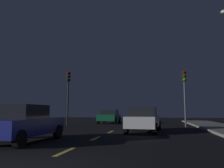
% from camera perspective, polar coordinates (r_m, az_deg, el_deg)
% --- Properties ---
extents(ground_plane, '(80.00, 80.00, 0.00)m').
position_cam_1_polar(ground_plane, '(12.02, -3.23, -12.62)').
color(ground_plane, black).
extents(lane_stripe_second, '(0.16, 1.60, 0.01)m').
position_cam_1_polar(lane_stripe_second, '(7.85, -11.21, -15.66)').
color(lane_stripe_second, '#EACC4C').
rests_on(lane_stripe_second, ground_plane).
extents(lane_stripe_third, '(0.16, 1.60, 0.01)m').
position_cam_1_polar(lane_stripe_third, '(11.44, -3.97, -12.90)').
color(lane_stripe_third, '#EACC4C').
rests_on(lane_stripe_third, ground_plane).
extents(lane_stripe_fourth, '(0.16, 1.60, 0.01)m').
position_cam_1_polar(lane_stripe_fourth, '(15.13, -0.28, -11.39)').
color(lane_stripe_fourth, '#EACC4C').
rests_on(lane_stripe_fourth, ground_plane).
extents(traffic_signal_left, '(0.32, 0.38, 4.89)m').
position_cam_1_polar(traffic_signal_left, '(21.91, -10.55, -0.85)').
color(traffic_signal_left, black).
rests_on(traffic_signal_left, ground_plane).
extents(traffic_signal_right, '(0.32, 0.38, 4.65)m').
position_cam_1_polar(traffic_signal_right, '(20.56, 17.04, -0.72)').
color(traffic_signal_right, '#4C4C51').
rests_on(traffic_signal_right, ground_plane).
extents(car_stopped_ahead, '(2.12, 4.41, 1.54)m').
position_cam_1_polar(car_stopped_ahead, '(14.97, 7.66, -8.42)').
color(car_stopped_ahead, silver).
rests_on(car_stopped_ahead, ground_plane).
extents(car_adjacent_lane, '(1.88, 4.23, 1.53)m').
position_cam_1_polar(car_adjacent_lane, '(10.51, -20.56, -8.85)').
color(car_adjacent_lane, navy).
rests_on(car_adjacent_lane, ground_plane).
extents(car_oncoming_far, '(2.03, 3.83, 1.46)m').
position_cam_1_polar(car_oncoming_far, '(25.73, -0.65, -7.79)').
color(car_oncoming_far, '#0F4C2D').
rests_on(car_oncoming_far, ground_plane).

